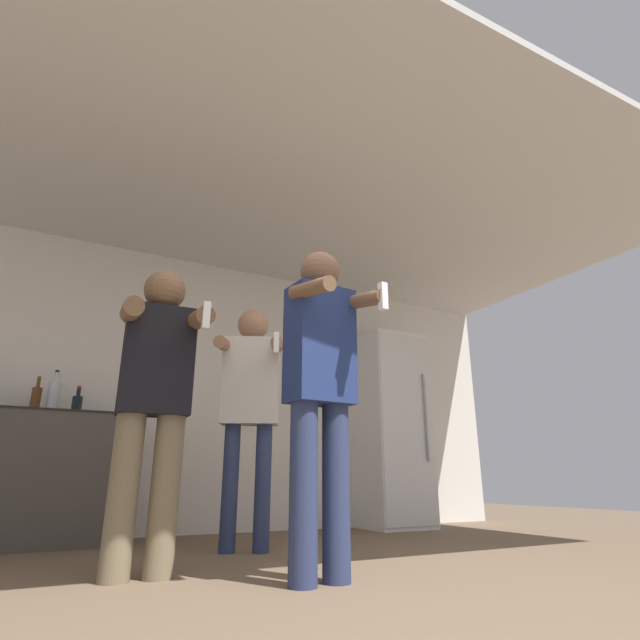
{
  "coord_description": "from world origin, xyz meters",
  "views": [
    {
      "loc": [
        -1.14,
        -1.53,
        0.45
      ],
      "look_at": [
        0.03,
        0.69,
        1.26
      ],
      "focal_mm": 28.0,
      "sensor_mm": 36.0,
      "label": 1
    }
  ],
  "objects_px": {
    "bottle_clear_vodka": "(36,398)",
    "person_man_side": "(155,392)",
    "refrigerator": "(390,428)",
    "bottle_green_wine": "(53,397)",
    "person_spectator_back": "(250,394)",
    "bottle_amber_bourbon": "(77,404)",
    "person_woman_foreground": "(321,381)"
  },
  "relations": [
    {
      "from": "refrigerator",
      "to": "bottle_clear_vodka",
      "type": "bearing_deg",
      "value": 178.81
    },
    {
      "from": "person_spectator_back",
      "to": "refrigerator",
      "type": "bearing_deg",
      "value": 27.15
    },
    {
      "from": "person_woman_foreground",
      "to": "person_man_side",
      "type": "relative_size",
      "value": 1.04
    },
    {
      "from": "person_man_side",
      "to": "person_spectator_back",
      "type": "relative_size",
      "value": 0.94
    },
    {
      "from": "bottle_amber_bourbon",
      "to": "bottle_green_wine",
      "type": "bearing_deg",
      "value": 180.0
    },
    {
      "from": "refrigerator",
      "to": "bottle_clear_vodka",
      "type": "xyz_separation_m",
      "value": [
        -3.27,
        0.07,
        0.08
      ]
    },
    {
      "from": "refrigerator",
      "to": "person_man_side",
      "type": "relative_size",
      "value": 1.23
    },
    {
      "from": "bottle_amber_bourbon",
      "to": "person_spectator_back",
      "type": "relative_size",
      "value": 0.14
    },
    {
      "from": "refrigerator",
      "to": "person_woman_foreground",
      "type": "xyz_separation_m",
      "value": [
        -1.94,
        -2.14,
        -0.04
      ]
    },
    {
      "from": "bottle_amber_bourbon",
      "to": "refrigerator",
      "type": "bearing_deg",
      "value": -1.3
    },
    {
      "from": "bottle_green_wine",
      "to": "person_spectator_back",
      "type": "distance_m",
      "value": 1.63
    },
    {
      "from": "person_man_side",
      "to": "person_spectator_back",
      "type": "distance_m",
      "value": 1.03
    },
    {
      "from": "bottle_clear_vodka",
      "to": "bottle_green_wine",
      "type": "distance_m",
      "value": 0.12
    },
    {
      "from": "bottle_clear_vodka",
      "to": "person_man_side",
      "type": "xyz_separation_m",
      "value": [
        0.6,
        -1.71,
        -0.16
      ]
    },
    {
      "from": "person_man_side",
      "to": "bottle_amber_bourbon",
      "type": "bearing_deg",
      "value": 100.32
    },
    {
      "from": "bottle_green_wine",
      "to": "person_spectator_back",
      "type": "bearing_deg",
      "value": -39.83
    },
    {
      "from": "bottle_clear_vodka",
      "to": "bottle_green_wine",
      "type": "bearing_deg",
      "value": 0.0
    },
    {
      "from": "person_woman_foreground",
      "to": "refrigerator",
      "type": "bearing_deg",
      "value": 47.75
    },
    {
      "from": "refrigerator",
      "to": "bottle_green_wine",
      "type": "height_order",
      "value": "refrigerator"
    },
    {
      "from": "bottle_green_wine",
      "to": "person_woman_foreground",
      "type": "relative_size",
      "value": 0.21
    },
    {
      "from": "bottle_green_wine",
      "to": "person_spectator_back",
      "type": "relative_size",
      "value": 0.21
    },
    {
      "from": "bottle_amber_bourbon",
      "to": "bottle_clear_vodka",
      "type": "height_order",
      "value": "bottle_clear_vodka"
    },
    {
      "from": "refrigerator",
      "to": "bottle_clear_vodka",
      "type": "height_order",
      "value": "refrigerator"
    },
    {
      "from": "refrigerator",
      "to": "bottle_clear_vodka",
      "type": "distance_m",
      "value": 3.27
    },
    {
      "from": "bottle_amber_bourbon",
      "to": "bottle_clear_vodka",
      "type": "relative_size",
      "value": 0.79
    },
    {
      "from": "bottle_clear_vodka",
      "to": "person_woman_foreground",
      "type": "bearing_deg",
      "value": -58.89
    },
    {
      "from": "bottle_clear_vodka",
      "to": "person_woman_foreground",
      "type": "xyz_separation_m",
      "value": [
        1.33,
        -2.2,
        -0.12
      ]
    },
    {
      "from": "refrigerator",
      "to": "person_spectator_back",
      "type": "xyz_separation_m",
      "value": [
        -1.9,
        -0.98,
        0.07
      ]
    },
    {
      "from": "refrigerator",
      "to": "bottle_amber_bourbon",
      "type": "distance_m",
      "value": 2.98
    },
    {
      "from": "bottle_green_wine",
      "to": "person_woman_foreground",
      "type": "bearing_deg",
      "value": -61.18
    },
    {
      "from": "bottle_amber_bourbon",
      "to": "bottle_green_wine",
      "type": "height_order",
      "value": "bottle_green_wine"
    },
    {
      "from": "bottle_clear_vodka",
      "to": "person_man_side",
      "type": "relative_size",
      "value": 0.19
    }
  ]
}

